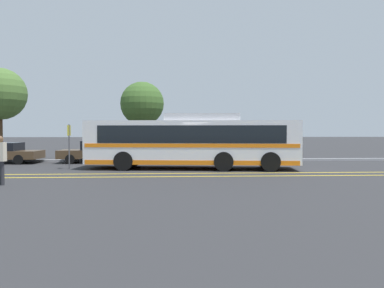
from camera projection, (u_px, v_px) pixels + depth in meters
ground_plane at (205, 169)px, 20.29m from camera, size 220.00×220.00×0.00m
lane_strip_0 at (195, 173)px, 18.18m from camera, size 31.26×0.20×0.01m
lane_strip_1 at (196, 176)px, 16.94m from camera, size 31.26×0.20×0.01m
curb_strip at (188, 160)px, 25.46m from camera, size 39.26×0.36×0.15m
transit_bus at (192, 141)px, 20.33m from camera, size 11.76×3.84×2.98m
parked_car_0 at (2, 153)px, 23.85m from camera, size 4.94×2.20×1.33m
parked_car_1 at (98, 152)px, 24.23m from camera, size 4.86×2.10×1.44m
parked_car_2 at (186, 152)px, 24.15m from camera, size 4.17×2.05×1.38m
pedestrian_0 at (0, 157)px, 14.18m from camera, size 0.46×0.31×1.88m
bus_stop_sign at (69, 141)px, 20.14m from camera, size 0.08×0.40×2.42m
tree_0 at (142, 104)px, 28.50m from camera, size 3.32×3.32×5.81m
tree_1 at (0, 94)px, 26.39m from camera, size 3.65×3.65×6.51m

